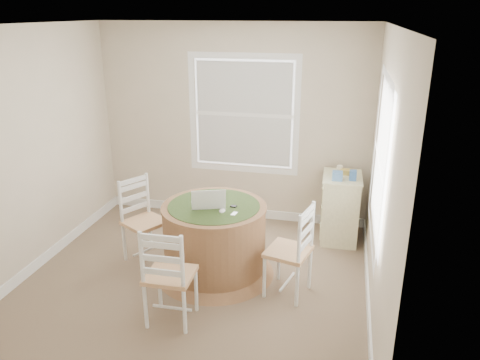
% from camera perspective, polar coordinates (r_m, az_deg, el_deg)
% --- Properties ---
extents(room, '(3.64, 3.64, 2.64)m').
position_cam_1_polar(room, '(4.64, -3.65, 2.10)').
color(room, '#826D52').
rests_on(room, ground).
extents(round_table, '(1.29, 1.29, 0.80)m').
position_cam_1_polar(round_table, '(5.06, -3.12, -6.91)').
color(round_table, brown).
rests_on(round_table, ground).
extents(chair_left, '(0.56, 0.56, 0.95)m').
position_cam_1_polar(chair_left, '(5.40, -11.51, -5.04)').
color(chair_left, white).
rests_on(chair_left, ground).
extents(chair_near, '(0.43, 0.41, 0.95)m').
position_cam_1_polar(chair_near, '(4.35, -8.51, -11.33)').
color(chair_near, white).
rests_on(chair_near, ground).
extents(chair_right, '(0.49, 0.51, 0.95)m').
position_cam_1_polar(chair_right, '(4.71, 5.91, -8.59)').
color(chair_right, white).
rests_on(chair_right, ground).
extents(laptop, '(0.43, 0.40, 0.24)m').
position_cam_1_polar(laptop, '(4.88, -3.88, -2.89)').
color(laptop, white).
rests_on(laptop, round_table).
extents(mouse, '(0.08, 0.11, 0.03)m').
position_cam_1_polar(mouse, '(4.76, -2.18, -3.77)').
color(mouse, white).
rests_on(mouse, round_table).
extents(phone, '(0.06, 0.10, 0.02)m').
position_cam_1_polar(phone, '(4.70, -0.71, -4.18)').
color(phone, '#B7BABF').
rests_on(phone, round_table).
extents(keys, '(0.07, 0.06, 0.02)m').
position_cam_1_polar(keys, '(4.86, -0.79, -3.28)').
color(keys, black).
rests_on(keys, round_table).
extents(corner_chest, '(0.49, 0.64, 0.84)m').
position_cam_1_polar(corner_chest, '(5.93, 12.09, -3.32)').
color(corner_chest, '#F1ECB5').
rests_on(corner_chest, ground).
extents(tissue_box, '(0.12, 0.12, 0.10)m').
position_cam_1_polar(tissue_box, '(5.61, 11.72, 0.47)').
color(tissue_box, '#5283BC').
rests_on(tissue_box, corner_chest).
extents(box_yellow, '(0.15, 0.10, 0.06)m').
position_cam_1_polar(box_yellow, '(5.85, 12.85, 0.99)').
color(box_yellow, gold).
rests_on(box_yellow, corner_chest).
extents(box_blue, '(0.08, 0.08, 0.12)m').
position_cam_1_polar(box_blue, '(5.64, 13.70, 0.52)').
color(box_blue, '#3865A9').
rests_on(box_blue, corner_chest).
extents(cup_cream, '(0.07, 0.07, 0.09)m').
position_cam_1_polar(cup_cream, '(5.89, 12.02, 1.34)').
color(cup_cream, beige).
rests_on(cup_cream, corner_chest).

